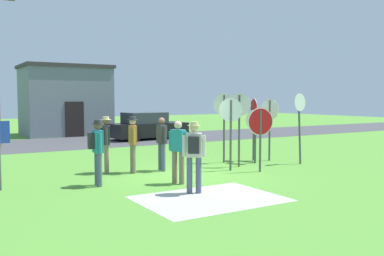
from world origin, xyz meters
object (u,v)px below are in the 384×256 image
at_px(person_in_teal, 97,148).
at_px(stop_sign_tallest, 255,127).
at_px(stop_sign_rear_left, 300,118).
at_px(person_in_dark_shirt, 133,141).
at_px(stop_sign_low_front, 239,116).
at_px(person_holding_notes, 178,149).
at_px(stop_sign_center_cluster, 254,120).
at_px(stop_sign_leaning_right, 270,118).
at_px(parked_car_on_street, 148,127).
at_px(stop_sign_leaning_left, 224,115).
at_px(stop_sign_nearest, 231,121).
at_px(person_on_left, 106,140).
at_px(stop_sign_far_back, 260,128).
at_px(person_with_sunhat, 162,141).
at_px(person_in_blue, 194,152).

bearing_deg(person_in_teal, stop_sign_tallest, 8.47).
bearing_deg(stop_sign_rear_left, person_in_dark_shirt, 166.73).
distance_m(stop_sign_low_front, person_holding_notes, 3.54).
relative_size(stop_sign_rear_left, stop_sign_center_cluster, 1.08).
height_order(stop_sign_rear_left, stop_sign_leaning_right, stop_sign_rear_left).
relative_size(parked_car_on_street, stop_sign_low_front, 1.79).
distance_m(stop_sign_leaning_left, person_in_dark_shirt, 3.68).
bearing_deg(stop_sign_low_front, person_in_teal, -173.45).
height_order(parked_car_on_street, stop_sign_tallest, stop_sign_tallest).
bearing_deg(stop_sign_nearest, stop_sign_center_cluster, 33.05).
height_order(stop_sign_rear_left, stop_sign_low_front, stop_sign_low_front).
bearing_deg(person_on_left, parked_car_on_street, 57.87).
relative_size(parked_car_on_street, stop_sign_far_back, 2.20).
distance_m(person_on_left, person_with_sunhat, 1.74).
height_order(stop_sign_low_front, stop_sign_nearest, stop_sign_low_front).
distance_m(parked_car_on_street, person_in_dark_shirt, 10.81).
height_order(stop_sign_rear_left, person_in_blue, stop_sign_rear_left).
xyz_separation_m(person_on_left, person_in_teal, (-0.86, -1.75, 0.00)).
height_order(stop_sign_leaning_right, person_in_dark_shirt, stop_sign_leaning_right).
height_order(stop_sign_tallest, person_in_teal, stop_sign_tallest).
bearing_deg(stop_sign_leaning_left, person_with_sunhat, -172.25).
height_order(stop_sign_center_cluster, person_on_left, stop_sign_center_cluster).
xyz_separation_m(stop_sign_rear_left, person_with_sunhat, (-4.78, 1.22, -0.67)).
relative_size(stop_sign_rear_left, stop_sign_tallest, 1.30).
bearing_deg(parked_car_on_street, stop_sign_center_cluster, -91.12).
xyz_separation_m(person_in_dark_shirt, person_in_blue, (0.13, -3.39, 0.03)).
height_order(stop_sign_nearest, stop_sign_leaning_right, stop_sign_nearest).
relative_size(stop_sign_leaning_left, stop_sign_tallest, 1.30).
distance_m(stop_sign_leaning_right, person_in_dark_shirt, 5.37).
relative_size(stop_sign_leaning_left, stop_sign_center_cluster, 1.08).
bearing_deg(person_holding_notes, stop_sign_tallest, 22.99).
bearing_deg(parked_car_on_street, stop_sign_leaning_left, -98.65).
bearing_deg(person_in_blue, person_holding_notes, 78.77).
bearing_deg(person_holding_notes, person_in_dark_shirt, 99.46).
height_order(stop_sign_leaning_left, stop_sign_center_cluster, stop_sign_leaning_left).
distance_m(stop_sign_leaning_left, stop_sign_leaning_right, 1.79).
distance_m(stop_sign_nearest, person_in_teal, 4.45).
bearing_deg(person_holding_notes, stop_sign_leaning_right, 21.54).
xyz_separation_m(stop_sign_leaning_left, person_holding_notes, (-3.24, -2.42, -0.74)).
relative_size(stop_sign_rear_left, person_on_left, 1.42).
height_order(parked_car_on_street, person_in_blue, person_in_blue).
distance_m(stop_sign_nearest, stop_sign_center_cluster, 2.40).
bearing_deg(stop_sign_rear_left, stop_sign_leaning_right, 108.52).
xyz_separation_m(stop_sign_nearest, person_with_sunhat, (-1.90, 1.08, -0.62)).
distance_m(stop_sign_far_back, person_holding_notes, 3.15).
distance_m(person_holding_notes, person_with_sunhat, 2.14).
bearing_deg(stop_sign_tallest, stop_sign_far_back, -124.83).
bearing_deg(stop_sign_center_cluster, stop_sign_nearest, -146.95).
height_order(stop_sign_leaning_right, person_holding_notes, stop_sign_leaning_right).
bearing_deg(stop_sign_center_cluster, stop_sign_rear_left, -59.15).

